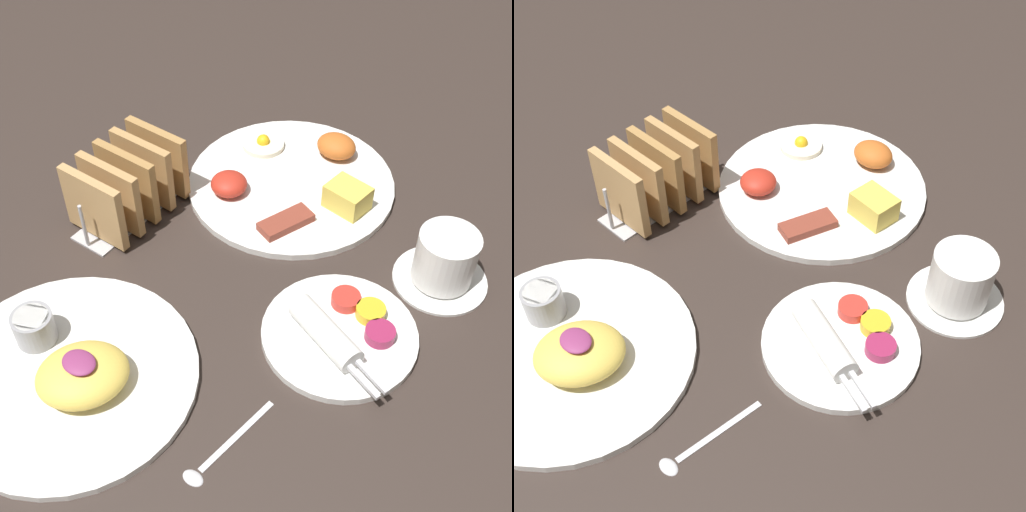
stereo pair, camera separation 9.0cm
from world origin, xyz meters
TOP-DOWN VIEW (x-y plane):
  - ground_plane at (0.00, 0.00)m, footprint 3.00×3.00m
  - plate_breakfast at (0.00, 0.22)m, footprint 0.30×0.30m
  - plate_condiments at (0.20, 0.02)m, footprint 0.19×0.19m
  - plate_foreground at (-0.02, -0.20)m, footprint 0.29×0.29m
  - toast_rack at (-0.15, 0.04)m, footprint 0.10×0.18m
  - coffee_cup at (0.26, 0.17)m, footprint 0.12×0.12m
  - teaspoon at (0.17, -0.19)m, footprint 0.03×0.13m

SIDE VIEW (x-z plane):
  - ground_plane at x=0.00m, z-range 0.00..0.00m
  - teaspoon at x=0.17m, z-range 0.00..0.01m
  - plate_breakfast at x=0.00m, z-range -0.01..0.03m
  - plate_condiments at x=0.20m, z-range -0.01..0.03m
  - plate_foreground at x=-0.02m, z-range -0.01..0.04m
  - coffee_cup at x=0.26m, z-range 0.00..0.08m
  - toast_rack at x=-0.15m, z-range 0.00..0.10m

